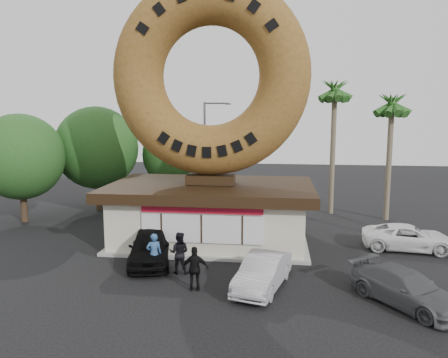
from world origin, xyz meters
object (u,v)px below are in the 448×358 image
Objects in this scene: giant_donut at (210,76)px; car_grey at (406,288)px; donut_shop at (211,211)px; car_black at (150,247)px; street_lamp at (207,148)px; person_left at (154,254)px; car_silver at (263,272)px; person_right at (195,269)px; car_white at (409,238)px; person_center at (179,253)px.

giant_donut reaches higher than car_grey.
donut_shop reaches higher than car_black.
car_grey is at bearing -59.02° from street_lamp.
giant_donut reaches higher than person_left.
street_lamp reaches higher than car_silver.
person_right is 0.44× the size of car_silver.
donut_shop is 2.40× the size of car_black.
person_right is (0.39, -6.85, -0.85)m from donut_shop.
person_right is 4.09m from car_black.
person_right is at bearing 129.89° from car_white.
person_center is 2.14m from person_right.
car_silver is (3.10, -6.27, -1.07)m from donut_shop.
person_left is 1.12m from person_center.
person_right is at bearing -153.44° from car_silver.
car_silver is (3.78, -1.28, -0.25)m from person_center.
person_center is at bearing 175.94° from car_silver.
person_left reaches higher than car_grey.
person_left is (-1.76, -5.29, -8.16)m from giant_donut.
donut_shop is 2.66× the size of car_silver.
car_silver is at bearing -63.74° from giant_donut.
person_left is at bearing -108.40° from giant_donut.
person_center is 4.00m from car_silver.
donut_shop is 5.95× the size of person_left.
giant_donut is 2.24× the size of car_white.
person_left is 0.45× the size of car_silver.
car_silver is at bearing 133.12° from car_grey.
donut_shop reaches higher than car_white.
person_right is at bearing -86.72° from donut_shop.
street_lamp is at bearing 100.50° from donut_shop.
person_right is at bearing 123.76° from person_left.
giant_donut is at bearing 130.89° from car_silver.
giant_donut is at bearing 90.00° from donut_shop.
donut_shop is 2.48× the size of car_grey.
car_grey is (8.10, -0.37, -0.26)m from person_right.
car_silver is at bearing -36.54° from car_black.
car_white is (10.19, 6.67, -0.26)m from person_right.
person_right is at bearing -82.41° from street_lamp.
person_center is at bearing -97.73° from giant_donut.
person_center is 0.40× the size of car_white.
street_lamp reaches higher than person_right.
person_left reaches higher than car_silver.
donut_shop is 4.62m from car_black.
person_left is 1.57m from car_black.
car_black is (-2.77, 3.01, -0.12)m from person_right.
person_left is 2.67m from person_right.
giant_donut is 10.95m from car_silver.
car_grey is at bearing 149.18° from person_left.
person_left is at bearing -89.64° from street_lamp.
person_right is (2.25, -16.86, -3.56)m from street_lamp.
person_left is 0.42× the size of car_grey.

